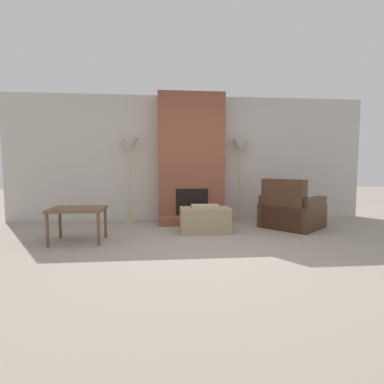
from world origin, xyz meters
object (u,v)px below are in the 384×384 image
at_px(side_table, 78,212).
at_px(floor_lamp_right, 240,151).
at_px(armchair, 290,213).
at_px(floor_lamp_left, 130,150).
at_px(ottoman, 205,220).

bearing_deg(side_table, floor_lamp_right, 27.98).
relative_size(armchair, floor_lamp_left, 0.77).
height_order(side_table, floor_lamp_left, floor_lamp_left).
distance_m(floor_lamp_left, floor_lamp_right, 2.25).
distance_m(armchair, floor_lamp_left, 3.32).
bearing_deg(ottoman, armchair, 8.14).
height_order(ottoman, armchair, armchair).
xyz_separation_m(ottoman, side_table, (-1.98, -0.46, 0.23)).
height_order(floor_lamp_left, floor_lamp_right, floor_lamp_left).
height_order(side_table, floor_lamp_right, floor_lamp_right).
xyz_separation_m(ottoman, armchair, (1.62, 0.23, 0.06)).
distance_m(side_table, floor_lamp_left, 1.93).
xyz_separation_m(armchair, side_table, (-3.61, -0.69, 0.17)).
bearing_deg(armchair, ottoman, 58.08).
bearing_deg(floor_lamp_left, armchair, -15.51).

